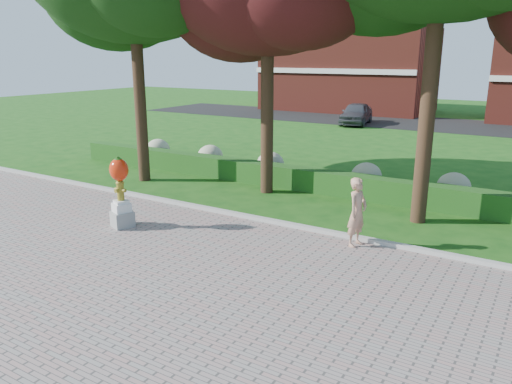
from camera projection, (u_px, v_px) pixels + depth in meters
ground at (213, 259)px, 12.08m from camera, size 100.00×100.00×0.00m
walkway at (78, 335)px, 8.78m from camera, size 40.00×14.00×0.04m
curb at (274, 222)px, 14.52m from camera, size 40.00×0.18×0.15m
lawn_hedge at (329, 182)px, 17.72m from camera, size 24.00×0.70×0.80m
hydrangea_row at (355, 175)px, 18.22m from camera, size 20.10×1.10×0.99m
street at (449, 125)px, 35.08m from camera, size 50.00×8.00×0.02m
building_left at (349, 70)px, 44.13m from camera, size 14.00×8.00×7.00m
hydrant_sculpture at (120, 190)px, 13.99m from camera, size 0.72×0.72×2.04m
woman at (357, 212)px, 12.63m from camera, size 0.53×0.71×1.79m
parked_car at (356, 113)px, 35.34m from camera, size 2.47×4.69×1.52m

